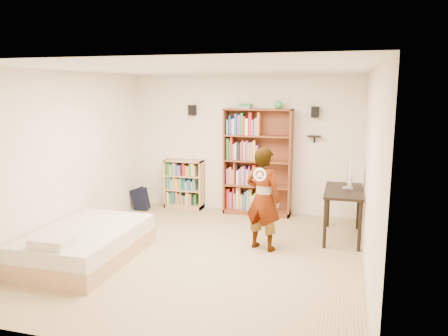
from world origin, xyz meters
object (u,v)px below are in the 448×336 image
Objects in this scene: tall_bookshelf at (258,162)px; computer_desk at (343,214)px; low_bookshelf at (184,184)px; daybed at (86,240)px; person at (263,199)px.

tall_bookshelf is 2.01m from computer_desk.
computer_desk is (3.16, -1.04, -0.09)m from low_bookshelf.
low_bookshelf reaches higher than computer_desk.
low_bookshelf reaches higher than daybed.
low_bookshelf is 0.63× the size of person.
person is at bearing 25.20° from daybed.
daybed is (-0.36, -2.99, -0.21)m from low_bookshelf.
person is (2.36, 1.11, 0.50)m from daybed.
daybed is 1.23× the size of person.
tall_bookshelf is 3.58m from daybed.
person is at bearing -75.98° from tall_bookshelf.
tall_bookshelf is at bearing 57.22° from daybed.
person reaches higher than computer_desk.
daybed is at bearing -122.78° from tall_bookshelf.
person is (1.99, -1.88, 0.30)m from low_bookshelf.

